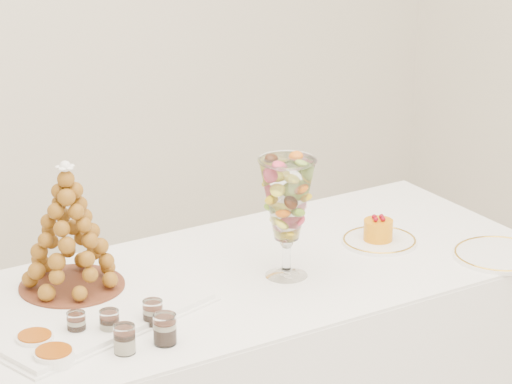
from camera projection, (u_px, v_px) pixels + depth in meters
lace_tray at (76, 307)px, 3.03m from camera, size 0.64×0.54×0.02m
macaron_vase at (287, 201)px, 3.17m from camera, size 0.15×0.15×0.33m
cake_plate at (379, 241)px, 3.46m from camera, size 0.22×0.22×0.01m
spare_plate at (500, 255)px, 3.36m from camera, size 0.26×0.26×0.01m
verrine_a at (76, 324)px, 2.89m from camera, size 0.05×0.05×0.06m
verrine_b at (109, 323)px, 2.90m from camera, size 0.06×0.06×0.06m
verrine_c at (153, 313)px, 2.95m from camera, size 0.05×0.05×0.07m
verrine_d at (124, 339)px, 2.81m from camera, size 0.07×0.07×0.07m
verrine_e at (165, 329)px, 2.86m from camera, size 0.06×0.06×0.07m
ramekin_back at (35, 341)px, 2.85m from camera, size 0.09×0.09×0.03m
ramekin_front at (54, 357)px, 2.77m from camera, size 0.10×0.10×0.03m
croquembouche at (69, 227)px, 3.07m from camera, size 0.27×0.27×0.34m
mousse_cake at (378, 230)px, 3.44m from camera, size 0.08×0.08×0.07m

